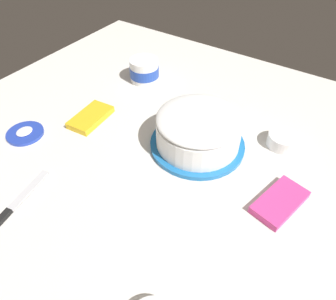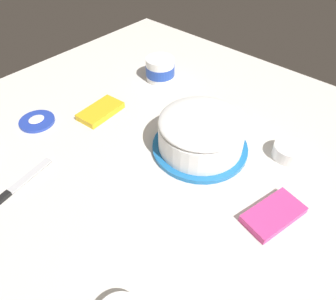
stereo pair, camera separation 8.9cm
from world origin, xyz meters
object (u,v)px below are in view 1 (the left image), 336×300
Objects in this scene: frosting_tub_lid at (25,133)px; frosted_cake at (198,131)px; spreading_knife at (10,210)px; frosting_tub at (144,70)px; sprinkle_bowl_orange at (283,140)px; candy_box_lower at (280,202)px; candy_box_upper at (91,117)px.

frosted_cake is at bearing -61.72° from frosting_tub_lid.
frosted_cake is 1.22× the size of spreading_knife.
frosting_tub_lid is at bearing 165.80° from frosting_tub.
frosting_tub is (0.22, 0.36, -0.01)m from frosted_cake.
frosting_tub is 1.21× the size of sprinkle_bowl_orange.
sprinkle_bowl_orange reaches higher than candy_box_lower.
frosting_tub reaches higher than sprinkle_bowl_orange.
frosting_tub_lid is 0.74× the size of candy_box_lower.
frosted_cake reaches higher than sprinkle_bowl_orange.
frosted_cake is 0.37m from candy_box_upper.
frosted_cake is 0.42m from frosting_tub.
sprinkle_bowl_orange reaches higher than frosting_tub_lid.
sprinkle_bowl_orange is 0.23m from candy_box_lower.
candy_box_lower reaches higher than frosting_tub_lid.
sprinkle_bowl_orange is at bearing -72.88° from candy_box_upper.
frosting_tub is 0.98× the size of frosting_tub_lid.
candy_box_upper is at bearing 104.59° from candy_box_lower.
candy_box_upper is (0.38, 0.09, 0.00)m from spreading_knife.
candy_box_upper is at bearing 103.58° from frosted_cake.
frosting_tub is at bearing 79.30° from candy_box_lower.
candy_box_upper is at bearing -179.80° from frosting_tub.
candy_box_lower is at bearing -76.54° from frosting_tub_lid.
candy_box_lower is (-0.29, -0.64, -0.03)m from frosting_tub.
frosted_cake reaches higher than candy_box_upper.
frosting_tub is 0.58m from sprinkle_bowl_orange.
sprinkle_bowl_orange is at bearing -38.07° from spreading_knife.
frosted_cake is 1.88× the size of candy_box_upper.
frosting_tub is 0.48× the size of spreading_knife.
candy_box_upper is (-0.23, 0.57, -0.01)m from sprinkle_bowl_orange.
sprinkle_bowl_orange is at bearing -55.72° from frosted_cake.
frosting_tub_lid is at bearing 45.15° from spreading_knife.
frosted_cake is at bearing -120.85° from frosting_tub.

